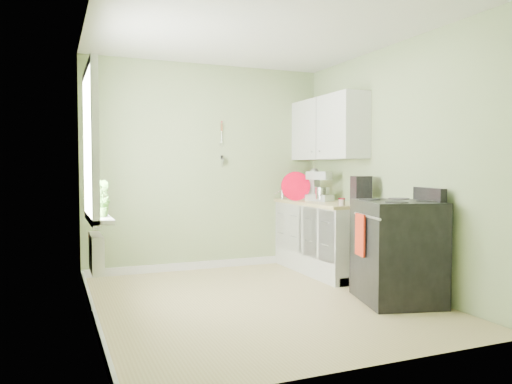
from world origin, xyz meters
name	(u,v)px	position (x,y,z in m)	size (l,w,h in m)	color
floor	(259,302)	(0.00, 0.00, -0.01)	(3.20, 3.60, 0.02)	tan
ceiling	(260,27)	(0.00, 0.00, 2.71)	(3.20, 3.60, 0.02)	white
wall_back	(207,167)	(0.00, 1.81, 1.35)	(3.20, 0.02, 2.70)	#97A973
wall_left	(88,167)	(-1.61, 0.00, 1.35)	(0.02, 3.60, 2.70)	#97A973
wall_right	(393,167)	(1.61, 0.00, 1.35)	(0.02, 3.60, 2.70)	#97A973
base_cabinets	(323,238)	(1.30, 1.00, 0.43)	(0.60, 1.60, 0.87)	white
countertop	(322,203)	(1.29, 1.00, 0.89)	(0.64, 1.60, 0.04)	#DAC785
upper_cabinets	(328,129)	(1.43, 1.10, 1.85)	(0.35, 1.40, 0.80)	white
window	(89,145)	(-1.58, 0.30, 1.55)	(0.06, 1.14, 1.44)	white
window_sill	(98,217)	(-1.51, 0.30, 0.88)	(0.18, 1.14, 0.04)	white
radiator	(96,253)	(-1.54, 0.25, 0.55)	(0.12, 0.50, 0.35)	white
wall_utensils	(222,151)	(0.20, 1.78, 1.56)	(0.02, 0.14, 0.58)	#DAC785
stove	(397,250)	(1.28, -0.52, 0.51)	(0.91, 0.98, 1.14)	black
stand_mixer	(319,187)	(1.30, 1.11, 1.09)	(0.32, 0.39, 0.43)	#B2B2B7
kettle	(283,192)	(1.05, 1.65, 1.00)	(0.19, 0.11, 0.19)	silver
coffee_maker	(361,191)	(1.39, 0.30, 1.07)	(0.23, 0.25, 0.33)	black
red_tray	(296,186)	(1.05, 1.28, 1.10)	(0.38, 0.38, 0.02)	red
jar	(342,202)	(1.14, 0.30, 0.95)	(0.08, 0.08, 0.09)	#BAA391
plant_a	(102,200)	(-1.50, 0.05, 1.05)	(0.16, 0.11, 0.30)	#447A2A
plant_b	(101,198)	(-1.50, 0.15, 1.07)	(0.18, 0.15, 0.33)	#447A2A
plant_c	(96,197)	(-1.50, 0.68, 1.04)	(0.16, 0.16, 0.29)	#447A2A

